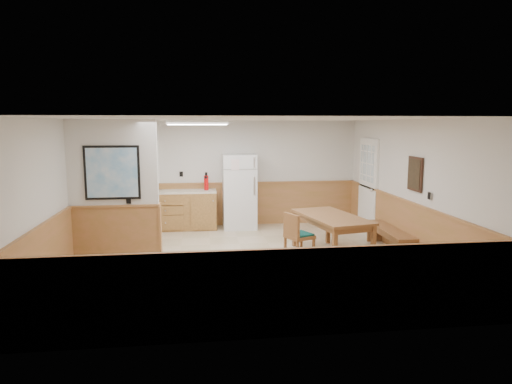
{
  "coord_description": "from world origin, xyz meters",
  "views": [
    {
      "loc": [
        -0.8,
        -7.83,
        2.41
      ],
      "look_at": [
        0.25,
        0.4,
        1.18
      ],
      "focal_mm": 32.0,
      "sensor_mm": 36.0,
      "label": 1
    }
  ],
  "objects": [
    {
      "name": "exterior_door",
      "position": [
        2.96,
        1.9,
        1.05
      ],
      "size": [
        0.07,
        1.02,
        2.15
      ],
      "color": "white",
      "rests_on": "ground"
    },
    {
      "name": "back_wall",
      "position": [
        0.0,
        3.0,
        1.25
      ],
      "size": [
        6.0,
        0.02,
        2.5
      ],
      "primitive_type": "cube",
      "color": "silver",
      "rests_on": "ground"
    },
    {
      "name": "wall_painting",
      "position": [
        2.97,
        -0.3,
        1.55
      ],
      "size": [
        0.04,
        0.5,
        0.6
      ],
      "color": "#351F15",
      "rests_on": "right_wall"
    },
    {
      "name": "dining_bench",
      "position": [
        2.8,
        0.24,
        0.35
      ],
      "size": [
        0.43,
        1.69,
        0.45
      ],
      "rotation": [
        0.0,
        0.0,
        -0.04
      ],
      "color": "brown",
      "rests_on": "ground"
    },
    {
      "name": "ground",
      "position": [
        0.0,
        0.0,
        0.0
      ],
      "size": [
        6.0,
        6.0,
        0.0
      ],
      "primitive_type": "plane",
      "color": "#C6AF8E",
      "rests_on": "ground"
    },
    {
      "name": "wainscot_left",
      "position": [
        -2.98,
        0.0,
        0.5
      ],
      "size": [
        0.04,
        6.0,
        1.0
      ],
      "primitive_type": "cube",
      "color": "#B87349",
      "rests_on": "ground"
    },
    {
      "name": "right_wall",
      "position": [
        3.0,
        0.0,
        1.25
      ],
      "size": [
        0.02,
        6.0,
        2.5
      ],
      "primitive_type": "cube",
      "color": "silver",
      "rests_on": "ground"
    },
    {
      "name": "dining_chair",
      "position": [
        0.9,
        -0.06,
        0.5
      ],
      "size": [
        0.69,
        0.6,
        0.85
      ],
      "rotation": [
        0.0,
        0.0,
        0.43
      ],
      "color": "brown",
      "rests_on": "ground"
    },
    {
      "name": "ceiling",
      "position": [
        0.0,
        0.0,
        2.5
      ],
      "size": [
        6.0,
        6.0,
        0.02
      ],
      "primitive_type": "cube",
      "color": "white",
      "rests_on": "back_wall"
    },
    {
      "name": "refrigerator",
      "position": [
        0.14,
        2.63,
        0.86
      ],
      "size": [
        0.76,
        0.72,
        1.73
      ],
      "rotation": [
        0.0,
        0.0,
        -0.0
      ],
      "color": "white",
      "rests_on": "ground"
    },
    {
      "name": "left_wall",
      "position": [
        -3.0,
        0.0,
        1.25
      ],
      "size": [
        0.02,
        6.0,
        2.5
      ],
      "primitive_type": "cube",
      "color": "silver",
      "rests_on": "ground"
    },
    {
      "name": "fluorescent_fixture",
      "position": [
        -0.8,
        1.3,
        2.45
      ],
      "size": [
        1.2,
        0.3,
        0.09
      ],
      "color": "white",
      "rests_on": "ceiling"
    },
    {
      "name": "dining_table",
      "position": [
        1.62,
        0.15,
        0.66
      ],
      "size": [
        1.21,
        1.88,
        0.75
      ],
      "rotation": [
        0.0,
        0.0,
        0.21
      ],
      "color": "brown",
      "rests_on": "ground"
    },
    {
      "name": "soap_bottle",
      "position": [
        -2.12,
        2.73,
        1.02
      ],
      "size": [
        0.08,
        0.08,
        0.23
      ],
      "primitive_type": "cylinder",
      "rotation": [
        0.0,
        0.0,
        0.17
      ],
      "color": "#178237",
      "rests_on": "kitchen_counter"
    },
    {
      "name": "wainscot_right",
      "position": [
        2.98,
        0.0,
        0.5
      ],
      "size": [
        0.04,
        6.0,
        1.0
      ],
      "primitive_type": "cube",
      "color": "#B87349",
      "rests_on": "ground"
    },
    {
      "name": "wainscot_back",
      "position": [
        0.0,
        2.98,
        0.5
      ],
      "size": [
        6.0,
        0.04,
        1.0
      ],
      "primitive_type": "cube",
      "color": "#B87349",
      "rests_on": "ground"
    },
    {
      "name": "kitchen_counter",
      "position": [
        -1.21,
        2.68,
        0.46
      ],
      "size": [
        2.2,
        0.61,
        1.0
      ],
      "color": "#B3813F",
      "rests_on": "ground"
    },
    {
      "name": "partition_wall",
      "position": [
        -2.25,
        0.19,
        1.23
      ],
      "size": [
        1.5,
        0.2,
        2.5
      ],
      "color": "silver",
      "rests_on": "ground"
    },
    {
      "name": "kitchen_window",
      "position": [
        -2.1,
        2.98,
        1.55
      ],
      "size": [
        0.8,
        0.04,
        1.0
      ],
      "color": "white",
      "rests_on": "back_wall"
    },
    {
      "name": "fire_extinguisher",
      "position": [
        -0.62,
        2.71,
        1.08
      ],
      "size": [
        0.11,
        0.11,
        0.41
      ],
      "rotation": [
        0.0,
        0.0,
        0.08
      ],
      "color": "red",
      "rests_on": "kitchen_counter"
    }
  ]
}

